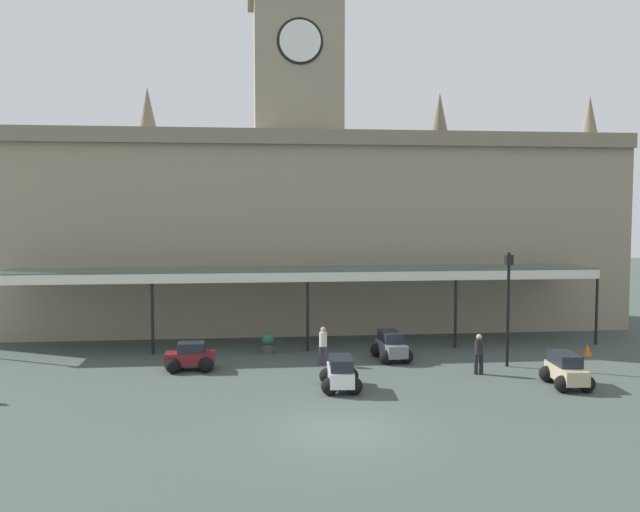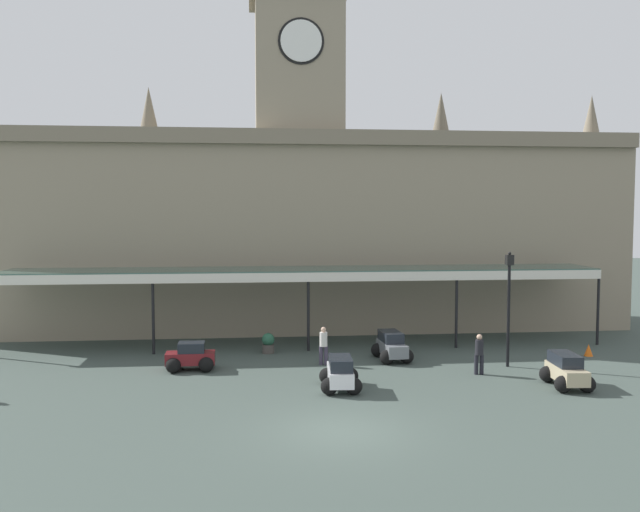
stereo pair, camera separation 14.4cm
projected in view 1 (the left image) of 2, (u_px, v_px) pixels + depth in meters
name	position (u px, v px, depth m)	size (l,w,h in m)	color
ground_plane	(342.00, 431.00, 20.43)	(140.00, 140.00, 0.00)	#3E4B45
station_building	(297.00, 218.00, 38.45)	(37.09, 6.56, 19.62)	gray
entrance_canopy	(305.00, 272.00, 33.17)	(29.36, 3.26, 3.86)	#38564C
car_maroon_sedan	(190.00, 359.00, 28.19)	(2.06, 1.54, 1.19)	maroon
car_white_estate	(340.00, 375.00, 25.16)	(1.64, 2.30, 1.27)	silver
car_grey_estate	(391.00, 347.00, 30.17)	(1.65, 2.31, 1.27)	slate
car_beige_estate	(566.00, 372.00, 25.58)	(1.65, 2.31, 1.27)	tan
pedestrian_crossing_forecourt	(479.00, 352.00, 27.50)	(0.39, 0.34, 1.67)	black
pedestrian_near_entrance	(323.00, 344.00, 29.18)	(0.38, 0.34, 1.67)	#3F384C
victorian_lamppost	(508.00, 296.00, 28.73)	(0.30, 0.30, 4.98)	black
traffic_cone	(587.00, 350.00, 31.06)	(0.40, 0.40, 0.55)	orange
planter_by_canopy	(268.00, 343.00, 31.57)	(0.60, 0.60, 0.96)	#47423D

